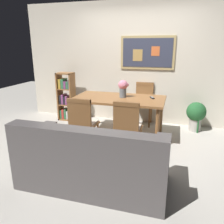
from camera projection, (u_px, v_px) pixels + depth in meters
name	position (u px, v px, depth m)	size (l,w,h in m)	color
ground_plane	(118.00, 147.00, 3.86)	(12.00, 12.00, 0.00)	#B7B2A8
wall_back_with_painting	(137.00, 64.00, 4.92)	(5.20, 0.14, 2.60)	beige
dining_table	(119.00, 102.00, 4.19)	(1.68, 0.93, 0.75)	brown
dining_chair_near_left	(82.00, 120.00, 3.58)	(0.40, 0.41, 0.91)	brown
dining_chair_far_right	(144.00, 100.00, 4.92)	(0.40, 0.41, 0.91)	brown
dining_chair_near_right	(127.00, 125.00, 3.39)	(0.40, 0.41, 0.91)	brown
leather_couch	(92.00, 163.00, 2.74)	(1.80, 0.84, 0.84)	#514C4C
bookshelf	(66.00, 98.00, 5.20)	(0.36, 0.28, 1.10)	brown
potted_ivy	(196.00, 114.00, 4.54)	(0.39, 0.39, 0.62)	#B2ADA3
flower_vase	(123.00, 87.00, 4.16)	(0.19, 0.18, 0.32)	slate
tv_remote	(152.00, 98.00, 4.13)	(0.11, 0.16, 0.02)	black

